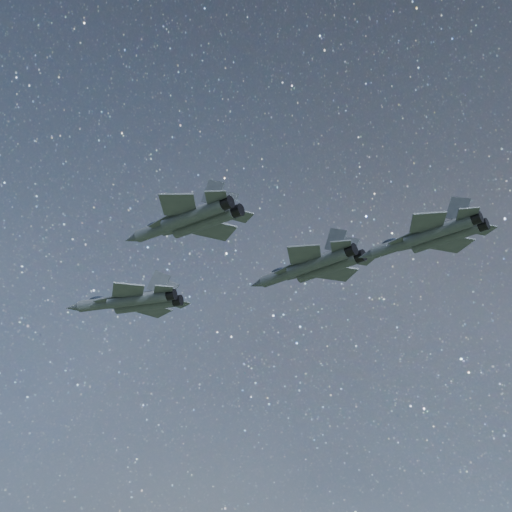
% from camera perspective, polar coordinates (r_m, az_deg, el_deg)
% --- Properties ---
extents(jet_lead, '(17.71, 12.38, 4.46)m').
position_cam_1_polar(jet_lead, '(80.99, -11.70, -4.24)').
color(jet_lead, '#333A40').
extents(jet_left, '(19.37, 13.08, 4.88)m').
position_cam_1_polar(jet_left, '(81.13, 5.45, -0.96)').
color(jet_left, '#333A40').
extents(jet_right, '(15.56, 10.78, 3.91)m').
position_cam_1_polar(jet_right, '(61.29, -6.38, 3.42)').
color(jet_right, '#333A40').
extents(jet_slot, '(15.50, 10.50, 3.90)m').
position_cam_1_polar(jet_slot, '(66.70, 16.29, 1.86)').
color(jet_slot, '#333A40').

